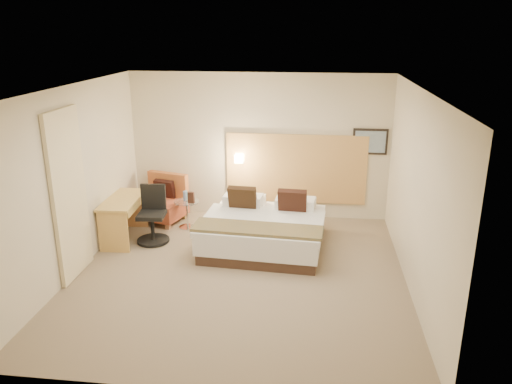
# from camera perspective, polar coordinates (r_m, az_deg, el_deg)

# --- Properties ---
(floor) EXTENTS (4.80, 5.00, 0.02)m
(floor) POSITION_cam_1_polar(r_m,az_deg,el_deg) (7.44, -1.92, -9.47)
(floor) COLOR #7A6852
(floor) RESTS_ON ground
(ceiling) EXTENTS (4.80, 5.00, 0.02)m
(ceiling) POSITION_cam_1_polar(r_m,az_deg,el_deg) (6.62, -2.18, 11.83)
(ceiling) COLOR white
(ceiling) RESTS_ON floor
(wall_back) EXTENTS (4.80, 0.02, 2.70)m
(wall_back) POSITION_cam_1_polar(r_m,az_deg,el_deg) (9.31, 0.33, 5.24)
(wall_back) COLOR beige
(wall_back) RESTS_ON floor
(wall_front) EXTENTS (4.80, 0.02, 2.70)m
(wall_front) POSITION_cam_1_polar(r_m,az_deg,el_deg) (4.63, -6.85, -8.90)
(wall_front) COLOR beige
(wall_front) RESTS_ON floor
(wall_left) EXTENTS (0.02, 5.00, 2.70)m
(wall_left) POSITION_cam_1_polar(r_m,az_deg,el_deg) (7.65, -20.18, 1.18)
(wall_left) COLOR beige
(wall_left) RESTS_ON floor
(wall_right) EXTENTS (0.02, 5.00, 2.70)m
(wall_right) POSITION_cam_1_polar(r_m,az_deg,el_deg) (6.97, 17.93, -0.19)
(wall_right) COLOR beige
(wall_right) RESTS_ON floor
(headboard_panel) EXTENTS (2.60, 0.04, 1.30)m
(headboard_panel) POSITION_cam_1_polar(r_m,az_deg,el_deg) (9.32, 4.58, 2.66)
(headboard_panel) COLOR #BB8849
(headboard_panel) RESTS_ON wall_back
(art_frame) EXTENTS (0.62, 0.03, 0.47)m
(art_frame) POSITION_cam_1_polar(r_m,az_deg,el_deg) (9.24, 12.91, 5.64)
(art_frame) COLOR black
(art_frame) RESTS_ON wall_back
(art_canvas) EXTENTS (0.54, 0.01, 0.39)m
(art_canvas) POSITION_cam_1_polar(r_m,az_deg,el_deg) (9.23, 12.92, 5.61)
(art_canvas) COLOR slate
(art_canvas) RESTS_ON wall_back
(lamp_arm) EXTENTS (0.02, 0.12, 0.02)m
(lamp_arm) POSITION_cam_1_polar(r_m,az_deg,el_deg) (9.32, -1.88, 3.98)
(lamp_arm) COLOR silver
(lamp_arm) RESTS_ON wall_back
(lamp_shade) EXTENTS (0.15, 0.15, 0.15)m
(lamp_shade) POSITION_cam_1_polar(r_m,az_deg,el_deg) (9.26, -1.94, 3.88)
(lamp_shade) COLOR #F4E3BE
(lamp_shade) RESTS_ON wall_back
(curtain) EXTENTS (0.06, 0.90, 2.42)m
(curtain) POSITION_cam_1_polar(r_m,az_deg,el_deg) (7.45, -20.57, -0.35)
(curtain) COLOR beige
(curtain) RESTS_ON wall_left
(bottle_a) EXTENTS (0.06, 0.06, 0.18)m
(bottle_a) POSITION_cam_1_polar(r_m,az_deg,el_deg) (8.98, -8.15, -0.47)
(bottle_a) COLOR #7B91BE
(bottle_a) RESTS_ON side_table
(bottle_b) EXTENTS (0.06, 0.06, 0.18)m
(bottle_b) POSITION_cam_1_polar(r_m,az_deg,el_deg) (9.02, -8.01, -0.38)
(bottle_b) COLOR #7BACBE
(bottle_b) RESTS_ON side_table
(menu_folder) EXTENTS (0.12, 0.07, 0.20)m
(menu_folder) POSITION_cam_1_polar(r_m,az_deg,el_deg) (8.86, -7.43, -0.63)
(menu_folder) COLOR #3B2118
(menu_folder) RESTS_ON side_table
(bed) EXTENTS (2.04, 2.00, 0.94)m
(bed) POSITION_cam_1_polar(r_m,az_deg,el_deg) (8.22, 0.97, -4.21)
(bed) COLOR #3A261D
(bed) RESTS_ON floor
(lounge_chair) EXTENTS (0.98, 0.91, 0.86)m
(lounge_chair) POSITION_cam_1_polar(r_m,az_deg,el_deg) (9.47, -10.65, -1.19)
(lounge_chair) COLOR tan
(lounge_chair) RESTS_ON floor
(side_table) EXTENTS (0.54, 0.54, 0.50)m
(side_table) POSITION_cam_1_polar(r_m,az_deg,el_deg) (9.06, -7.87, -2.39)
(side_table) COLOR silver
(side_table) RESTS_ON floor
(desk) EXTENTS (0.59, 1.19, 0.73)m
(desk) POSITION_cam_1_polar(r_m,az_deg,el_deg) (8.69, -14.79, -1.70)
(desk) COLOR tan
(desk) RESTS_ON floor
(desk_chair) EXTENTS (0.58, 0.58, 0.96)m
(desk_chair) POSITION_cam_1_polar(r_m,az_deg,el_deg) (8.56, -11.72, -3.05)
(desk_chair) COLOR black
(desk_chair) RESTS_ON floor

